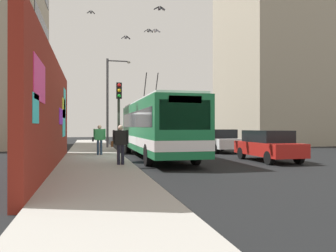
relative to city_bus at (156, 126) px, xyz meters
name	(u,v)px	position (x,y,z in m)	size (l,w,h in m)	color
ground_plane	(125,159)	(-0.28, 1.80, -1.79)	(80.00, 80.00, 0.00)	black
sidewalk_slab	(94,158)	(-0.28, 3.40, -1.72)	(48.00, 3.20, 0.15)	#9E9B93
graffiti_wall	(53,114)	(-4.05, 5.15, 0.50)	(14.43, 0.32, 4.59)	maroon
building_far_left	(1,22)	(12.52, 11.00, 8.88)	(10.48, 6.77, 21.35)	#9E937F
building_far_right	(275,59)	(12.61, -15.20, 7.00)	(10.94, 9.64, 17.59)	#9E937F
city_bus	(156,126)	(0.00, 0.00, 0.00)	(11.76, 2.51, 5.00)	#19723F
parked_car_red	(268,145)	(-3.11, -5.20, -0.96)	(4.32, 1.78, 1.58)	#B21E19
parked_car_white	(219,140)	(3.34, -5.20, -0.96)	(4.27, 1.80, 1.58)	white
parked_car_navy	(193,137)	(9.31, -5.20, -0.96)	(4.35, 1.81, 1.58)	navy
parked_car_silver	(175,135)	(15.51, -5.20, -0.96)	(4.88, 1.90, 1.58)	#B7B7BC
pedestrian_midblock	(99,137)	(1.06, 3.10, -0.64)	(0.23, 0.76, 1.71)	#2D3F59
pedestrian_at_curb	(120,141)	(-4.14, 2.39, -0.65)	(0.23, 0.75, 1.69)	#1E1E2D
traffic_light	(119,107)	(-0.76, 2.15, 1.03)	(0.49, 0.28, 3.96)	#2D382D
street_lamp	(110,96)	(8.04, 2.04, 2.34)	(0.44, 1.91, 6.95)	#4C4C51
flying_pigeons	(134,24)	(0.22, 1.24, 5.74)	(7.59, 3.85, 2.66)	gray
curbside_puddle	(141,162)	(-2.10, 1.20, -1.79)	(1.17, 1.17, 0.00)	black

